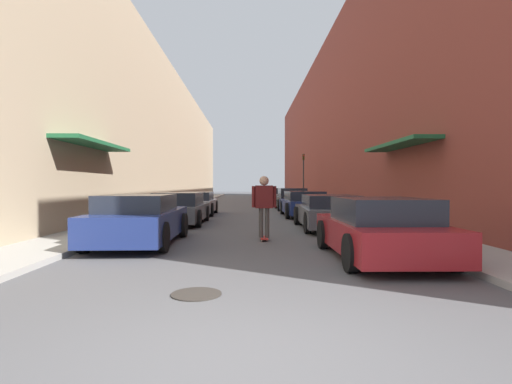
{
  "coord_description": "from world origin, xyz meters",
  "views": [
    {
      "loc": [
        0.05,
        -3.29,
        1.52
      ],
      "look_at": [
        0.29,
        10.71,
        1.28
      ],
      "focal_mm": 28.0,
      "sensor_mm": 36.0,
      "label": 1
    }
  ],
  "objects_px": {
    "parked_car_left_2": "(196,203)",
    "skateboarder": "(264,201)",
    "parked_car_left_0": "(140,220)",
    "traffic_light": "(303,173)",
    "parked_car_right_2": "(304,204)",
    "parked_car_right_1": "(329,212)",
    "manhole_cover": "(196,294)",
    "parked_car_left_1": "(180,209)",
    "parked_car_right_0": "(379,229)",
    "parked_car_right_4": "(284,197)",
    "parked_car_right_3": "(292,199)"
  },
  "relations": [
    {
      "from": "parked_car_right_4",
      "to": "traffic_light",
      "type": "bearing_deg",
      "value": 28.49
    },
    {
      "from": "parked_car_right_2",
      "to": "parked_car_right_0",
      "type": "bearing_deg",
      "value": -89.76
    },
    {
      "from": "parked_car_left_1",
      "to": "parked_car_left_2",
      "type": "relative_size",
      "value": 1.07
    },
    {
      "from": "traffic_light",
      "to": "parked_car_right_4",
      "type": "bearing_deg",
      "value": -151.51
    },
    {
      "from": "skateboarder",
      "to": "traffic_light",
      "type": "bearing_deg",
      "value": 79.24
    },
    {
      "from": "parked_car_left_0",
      "to": "parked_car_right_2",
      "type": "height_order",
      "value": "parked_car_left_0"
    },
    {
      "from": "parked_car_right_0",
      "to": "parked_car_right_1",
      "type": "xyz_separation_m",
      "value": [
        0.1,
        5.67,
        -0.03
      ]
    },
    {
      "from": "parked_car_right_4",
      "to": "parked_car_right_1",
      "type": "bearing_deg",
      "value": -89.52
    },
    {
      "from": "parked_car_left_1",
      "to": "skateboarder",
      "type": "bearing_deg",
      "value": -55.81
    },
    {
      "from": "parked_car_right_2",
      "to": "manhole_cover",
      "type": "relative_size",
      "value": 6.7
    },
    {
      "from": "parked_car_left_1",
      "to": "parked_car_right_1",
      "type": "xyz_separation_m",
      "value": [
        5.49,
        -1.77,
        -0.01
      ]
    },
    {
      "from": "parked_car_left_2",
      "to": "skateboarder",
      "type": "height_order",
      "value": "skateboarder"
    },
    {
      "from": "skateboarder",
      "to": "parked_car_left_1",
      "type": "bearing_deg",
      "value": 124.19
    },
    {
      "from": "parked_car_left_2",
      "to": "skateboarder",
      "type": "bearing_deg",
      "value": -71.62
    },
    {
      "from": "parked_car_right_0",
      "to": "parked_car_right_4",
      "type": "bearing_deg",
      "value": 90.09
    },
    {
      "from": "parked_car_left_2",
      "to": "manhole_cover",
      "type": "relative_size",
      "value": 5.8
    },
    {
      "from": "parked_car_right_0",
      "to": "parked_car_right_4",
      "type": "height_order",
      "value": "parked_car_right_4"
    },
    {
      "from": "parked_car_left_2",
      "to": "parked_car_right_1",
      "type": "distance_m",
      "value": 8.64
    },
    {
      "from": "parked_car_right_1",
      "to": "parked_car_right_2",
      "type": "height_order",
      "value": "parked_car_right_2"
    },
    {
      "from": "manhole_cover",
      "to": "parked_car_right_2",
      "type": "bearing_deg",
      "value": 76.17
    },
    {
      "from": "parked_car_left_2",
      "to": "traffic_light",
      "type": "relative_size",
      "value": 1.06
    },
    {
      "from": "manhole_cover",
      "to": "traffic_light",
      "type": "relative_size",
      "value": 0.18
    },
    {
      "from": "parked_car_left_2",
      "to": "parked_car_right_3",
      "type": "xyz_separation_m",
      "value": [
        5.36,
        4.1,
        0.06
      ]
    },
    {
      "from": "parked_car_right_3",
      "to": "parked_car_right_2",
      "type": "bearing_deg",
      "value": -89.99
    },
    {
      "from": "parked_car_right_0",
      "to": "parked_car_right_1",
      "type": "height_order",
      "value": "parked_car_right_0"
    },
    {
      "from": "parked_car_right_0",
      "to": "traffic_light",
      "type": "bearing_deg",
      "value": 86.09
    },
    {
      "from": "parked_car_left_2",
      "to": "parked_car_right_1",
      "type": "height_order",
      "value": "parked_car_right_1"
    },
    {
      "from": "parked_car_right_1",
      "to": "parked_car_left_1",
      "type": "bearing_deg",
      "value": 162.12
    },
    {
      "from": "parked_car_right_1",
      "to": "traffic_light",
      "type": "height_order",
      "value": "traffic_light"
    },
    {
      "from": "parked_car_right_4",
      "to": "manhole_cover",
      "type": "xyz_separation_m",
      "value": [
        -3.37,
        -24.76,
        -0.62
      ]
    },
    {
      "from": "skateboarder",
      "to": "manhole_cover",
      "type": "relative_size",
      "value": 2.53
    },
    {
      "from": "parked_car_right_4",
      "to": "skateboarder",
      "type": "distance_m",
      "value": 19.44
    },
    {
      "from": "parked_car_left_1",
      "to": "traffic_light",
      "type": "relative_size",
      "value": 1.14
    },
    {
      "from": "parked_car_left_1",
      "to": "parked_car_right_4",
      "type": "bearing_deg",
      "value": 70.01
    },
    {
      "from": "parked_car_right_2",
      "to": "skateboarder",
      "type": "distance_m",
      "value": 8.49
    },
    {
      "from": "parked_car_right_2",
      "to": "parked_car_right_4",
      "type": "height_order",
      "value": "parked_car_right_4"
    },
    {
      "from": "parked_car_right_1",
      "to": "traffic_light",
      "type": "bearing_deg",
      "value": 85.15
    },
    {
      "from": "parked_car_left_0",
      "to": "traffic_light",
      "type": "relative_size",
      "value": 1.16
    },
    {
      "from": "parked_car_right_0",
      "to": "parked_car_right_2",
      "type": "xyz_separation_m",
      "value": [
        -0.05,
        11.03,
        -0.0
      ]
    },
    {
      "from": "parked_car_left_1",
      "to": "manhole_cover",
      "type": "xyz_separation_m",
      "value": [
        1.98,
        -10.05,
        -0.59
      ]
    },
    {
      "from": "parked_car_right_0",
      "to": "parked_car_right_2",
      "type": "height_order",
      "value": "parked_car_right_0"
    },
    {
      "from": "parked_car_left_1",
      "to": "parked_car_right_0",
      "type": "xyz_separation_m",
      "value": [
        5.38,
        -7.44,
        0.02
      ]
    },
    {
      "from": "parked_car_left_0",
      "to": "manhole_cover",
      "type": "height_order",
      "value": "parked_car_left_0"
    },
    {
      "from": "parked_car_right_3",
      "to": "parked_car_left_1",
      "type": "bearing_deg",
      "value": -120.72
    },
    {
      "from": "parked_car_left_0",
      "to": "manhole_cover",
      "type": "bearing_deg",
      "value": -66.34
    },
    {
      "from": "traffic_light",
      "to": "skateboarder",
      "type": "bearing_deg",
      "value": -100.76
    },
    {
      "from": "parked_car_right_3",
      "to": "parked_car_left_2",
      "type": "bearing_deg",
      "value": -142.61
    },
    {
      "from": "parked_car_right_3",
      "to": "manhole_cover",
      "type": "xyz_separation_m",
      "value": [
        -3.36,
        -19.03,
        -0.63
      ]
    },
    {
      "from": "traffic_light",
      "to": "parked_car_right_1",
      "type": "bearing_deg",
      "value": -94.85
    },
    {
      "from": "parked_car_left_0",
      "to": "parked_car_right_1",
      "type": "xyz_separation_m",
      "value": [
        5.58,
        3.54,
        -0.04
      ]
    }
  ]
}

